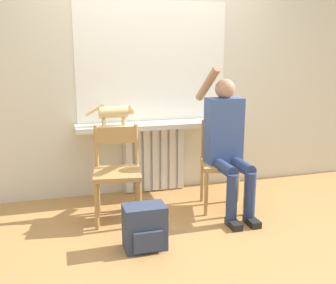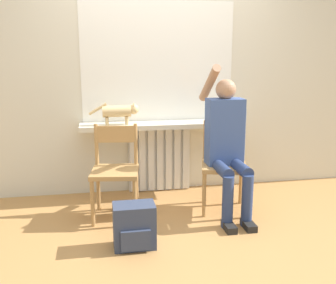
{
  "view_description": "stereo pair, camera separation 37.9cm",
  "coord_description": "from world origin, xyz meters",
  "px_view_note": "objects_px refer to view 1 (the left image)",
  "views": [
    {
      "loc": [
        -1.03,
        -2.93,
        1.51
      ],
      "look_at": [
        0.0,
        0.62,
        0.68
      ],
      "focal_mm": 42.0,
      "sensor_mm": 36.0,
      "label": 1
    },
    {
      "loc": [
        -0.66,
        -3.02,
        1.51
      ],
      "look_at": [
        0.0,
        0.62,
        0.68
      ],
      "focal_mm": 42.0,
      "sensor_mm": 36.0,
      "label": 2
    }
  ],
  "objects_px": {
    "chair_right": "(223,162)",
    "backpack": "(145,227)",
    "chair_left": "(117,171)",
    "cat": "(117,112)",
    "person": "(227,139)"
  },
  "relations": [
    {
      "from": "chair_left",
      "to": "person",
      "type": "bearing_deg",
      "value": 2.66
    },
    {
      "from": "chair_left",
      "to": "backpack",
      "type": "distance_m",
      "value": 0.71
    },
    {
      "from": "chair_left",
      "to": "backpack",
      "type": "bearing_deg",
      "value": -72.1
    },
    {
      "from": "chair_right",
      "to": "backpack",
      "type": "bearing_deg",
      "value": -130.67
    },
    {
      "from": "person",
      "to": "chair_right",
      "type": "bearing_deg",
      "value": 84.77
    },
    {
      "from": "chair_right",
      "to": "backpack",
      "type": "height_order",
      "value": "chair_right"
    },
    {
      "from": "chair_left",
      "to": "person",
      "type": "xyz_separation_m",
      "value": [
        1.04,
        -0.1,
        0.25
      ]
    },
    {
      "from": "person",
      "to": "cat",
      "type": "bearing_deg",
      "value": 148.62
    },
    {
      "from": "chair_left",
      "to": "cat",
      "type": "xyz_separation_m",
      "value": [
        0.08,
        0.48,
        0.47
      ]
    },
    {
      "from": "chair_right",
      "to": "chair_left",
      "type": "bearing_deg",
      "value": -164.89
    },
    {
      "from": "person",
      "to": "cat",
      "type": "height_order",
      "value": "person"
    },
    {
      "from": "cat",
      "to": "chair_right",
      "type": "bearing_deg",
      "value": -26.57
    },
    {
      "from": "backpack",
      "to": "cat",
      "type": "bearing_deg",
      "value": 91.29
    },
    {
      "from": "chair_right",
      "to": "cat",
      "type": "relative_size",
      "value": 1.69
    },
    {
      "from": "chair_right",
      "to": "backpack",
      "type": "distance_m",
      "value": 1.17
    }
  ]
}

